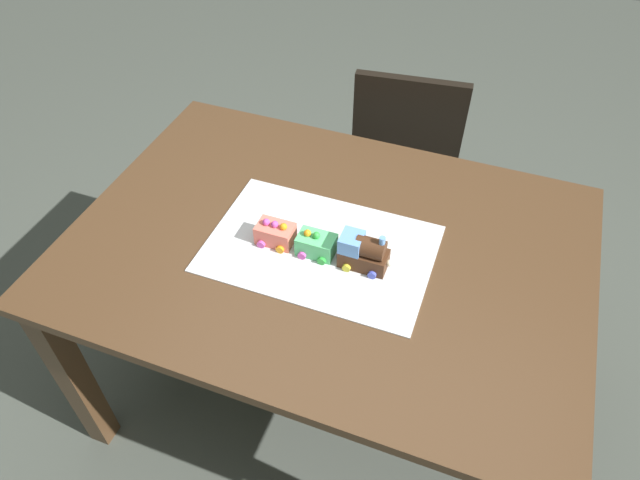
{
  "coord_description": "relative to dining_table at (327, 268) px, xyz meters",
  "views": [
    {
      "loc": [
        -0.36,
        1.03,
        1.85
      ],
      "look_at": [
        0.01,
        0.03,
        0.77
      ],
      "focal_mm": 32.1,
      "sensor_mm": 36.0,
      "label": 1
    }
  ],
  "objects": [
    {
      "name": "ground_plane",
      "position": [
        0.0,
        0.0,
        -0.63
      ],
      "size": [
        8.0,
        8.0,
        0.0
      ],
      "primitive_type": "plane",
      "color": "#474C44"
    },
    {
      "name": "cake_board",
      "position": [
        0.01,
        0.03,
        0.11
      ],
      "size": [
        0.6,
        0.4,
        0.0
      ],
      "primitive_type": "cube",
      "color": "silver",
      "rests_on": "dining_table"
    },
    {
      "name": "dining_table",
      "position": [
        0.0,
        0.0,
        0.0
      ],
      "size": [
        1.4,
        1.0,
        0.74
      ],
      "color": "#4C331E",
      "rests_on": "ground"
    },
    {
      "name": "chair",
      "position": [
        -0.03,
        -0.83,
        -0.16
      ],
      "size": [
        0.44,
        0.44,
        0.86
      ],
      "rotation": [
        0.0,
        0.0,
        0.11
      ],
      "color": "black",
      "rests_on": "ground"
    },
    {
      "name": "cake_car_tanker_coral",
      "position": [
        0.13,
        0.05,
        0.14
      ],
      "size": [
        0.1,
        0.08,
        0.07
      ],
      "color": "#F27260",
      "rests_on": "cake_board"
    },
    {
      "name": "cake_locomotive",
      "position": [
        -0.11,
        0.05,
        0.16
      ],
      "size": [
        0.14,
        0.08,
        0.12
      ],
      "color": "#472816",
      "rests_on": "cake_board"
    },
    {
      "name": "cake_car_gondola_mint_green",
      "position": [
        0.01,
        0.05,
        0.14
      ],
      "size": [
        0.1,
        0.08,
        0.07
      ],
      "color": "#59CC7A",
      "rests_on": "cake_board"
    }
  ]
}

